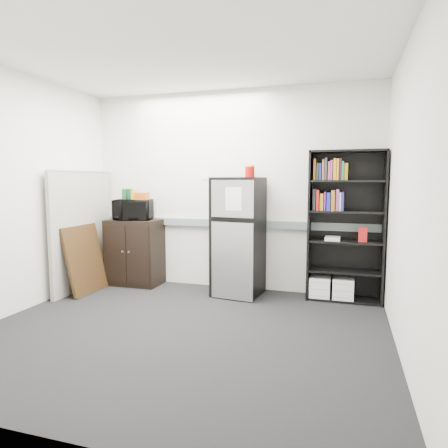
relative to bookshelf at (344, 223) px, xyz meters
name	(u,v)px	position (x,y,z in m)	size (l,w,h in m)	color
floor	(181,331)	(-1.51, -1.57, -0.97)	(4.00, 4.00, 0.00)	black
wall_back	(230,191)	(-1.51, 0.18, 0.38)	(4.00, 0.02, 2.70)	silver
wall_right	(408,198)	(0.49, -1.57, 0.38)	(0.02, 3.50, 2.70)	silver
wall_left	(12,193)	(-3.51, -1.57, 0.38)	(0.02, 3.50, 2.70)	silver
ceiling	(177,48)	(-1.51, -1.57, 1.73)	(4.00, 3.50, 0.02)	white
electrical_raceway	(230,223)	(-1.51, 0.15, -0.07)	(3.92, 0.05, 0.10)	slate
wall_note	(206,176)	(-1.86, 0.18, 0.58)	(0.14, 0.00, 0.10)	white
bookshelf	(344,223)	(0.00, 0.00, 0.00)	(0.90, 0.34, 1.85)	black
cubicle_partition	(83,230)	(-3.41, -0.49, -0.16)	(0.06, 1.30, 1.62)	gray
cabinet	(135,252)	(-2.86, -0.07, -0.50)	(0.75, 0.50, 0.93)	black
microwave	(133,210)	(-2.86, -0.08, 0.10)	(0.52, 0.35, 0.29)	black
snack_box_a	(125,194)	(-3.01, -0.05, 0.32)	(0.07, 0.05, 0.15)	#175023
snack_box_b	(130,194)	(-2.92, -0.05, 0.32)	(0.07, 0.05, 0.15)	#0C361E
snack_box_c	(134,195)	(-2.87, -0.05, 0.32)	(0.07, 0.05, 0.14)	gold
snack_bag	(142,196)	(-2.71, -0.10, 0.30)	(0.18, 0.10, 0.10)	#BD5412
refrigerator	(238,237)	(-1.30, -0.15, -0.21)	(0.64, 0.67, 1.53)	black
coffee_can	(250,171)	(-1.19, -0.02, 0.64)	(0.13, 0.13, 0.17)	#A10807
framed_poster	(85,259)	(-3.28, -0.64, -0.52)	(0.23, 0.71, 0.90)	black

